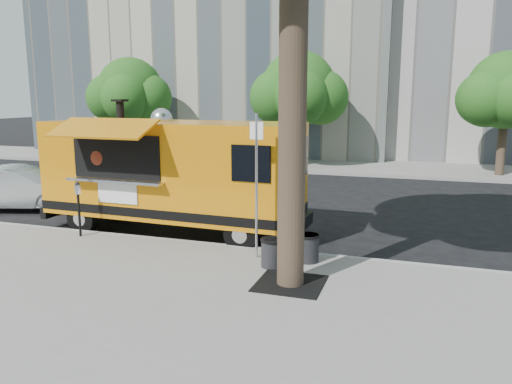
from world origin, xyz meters
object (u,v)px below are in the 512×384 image
far_tree_b (299,89)px  far_tree_c (507,91)px  sedan (20,188)px  trash_bin_left (272,252)px  sign_post (256,178)px  parking_meter (78,203)px  far_tree_a (130,91)px  food_truck (171,172)px  trash_bin_right (308,247)px

far_tree_b → far_tree_c: size_ratio=1.06×
sedan → trash_bin_left: 9.56m
sign_post → parking_meter: size_ratio=2.25×
far_tree_a → food_truck: (8.70, -12.13, -2.19)m
far_tree_a → trash_bin_left: size_ratio=9.42×
far_tree_a → trash_bin_right: (12.64, -13.78, -3.32)m
far_tree_c → sedan: far_tree_c is taller
far_tree_b → food_truck: size_ratio=0.79×
sedan → parking_meter: bearing=-137.7°
parking_meter → trash_bin_left: bearing=-7.5°
trash_bin_left → food_truck: bearing=146.8°
sign_post → food_truck: (-2.85, 1.72, -0.26)m
sedan → sign_post: bearing=-123.8°
sedan → trash_bin_left: size_ratio=7.24×
food_truck → trash_bin_right: (3.94, -1.65, -1.13)m
far_tree_a → far_tree_c: far_tree_a is taller
parking_meter → sedan: 4.69m
far_tree_c → parking_meter: far_tree_c is taller
far_tree_a → sedan: (2.98, -11.25, -3.10)m
parking_meter → trash_bin_left: size_ratio=2.35×
trash_bin_right → food_truck: bearing=157.3°
far_tree_a → parking_meter: 15.59m
far_tree_a → trash_bin_right: bearing=-47.5°
parking_meter → trash_bin_left: (5.03, -0.66, -0.53)m
far_tree_b → food_truck: far_tree_b is taller
far_tree_c → far_tree_a: bearing=-179.7°
far_tree_b → food_truck: 12.73m
far_tree_a → far_tree_c: bearing=0.3°
sedan → trash_bin_right: size_ratio=7.15×
trash_bin_right → far_tree_b: bearing=104.4°
far_tree_b → food_truck: bearing=-91.4°
far_tree_b → trash_bin_left: 15.40m
far_tree_b → parking_meter: 14.48m
far_tree_c → parking_meter: (-11.00, -13.75, -2.74)m
far_tree_c → sign_post: far_tree_c is taller
far_tree_b → trash_bin_right: bearing=-75.6°
trash_bin_left → trash_bin_right: trash_bin_right is taller
far_tree_a → parking_meter: size_ratio=4.01×
far_tree_a → food_truck: bearing=-54.4°
far_tree_a → sedan: bearing=-75.2°
far_tree_c → trash_bin_right: size_ratio=9.06×
far_tree_a → far_tree_b: size_ratio=0.97×
far_tree_b → sign_post: (2.55, -14.25, -1.98)m
far_tree_b → parking_meter: bearing=-98.1°
far_tree_c → parking_meter: 17.82m
sedan → trash_bin_right: (9.66, -2.52, -0.22)m
food_truck → trash_bin_right: size_ratio=12.03×
far_tree_a → trash_bin_left: 18.99m
food_truck → trash_bin_right: food_truck is taller
far_tree_a → sedan: 12.05m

